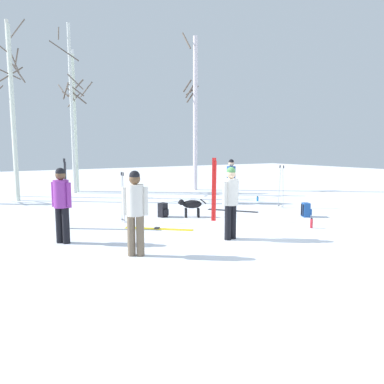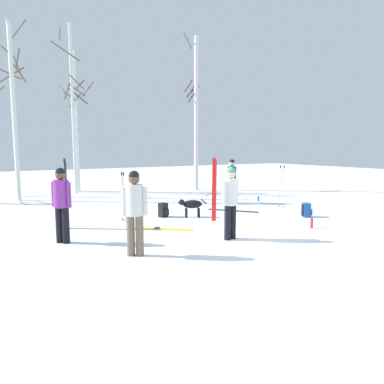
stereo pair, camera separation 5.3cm
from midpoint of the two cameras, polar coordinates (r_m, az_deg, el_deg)
name	(u,v)px [view 1 (the left image)]	position (r m, az deg, el deg)	size (l,w,h in m)	color
ground_plane	(251,239)	(8.61, 9.21, -7.50)	(60.00, 60.00, 0.00)	white
person_0	(231,198)	(8.40, 6.03, -1.00)	(0.51, 0.34, 1.72)	black
person_1	(231,178)	(13.95, 6.16, 2.23)	(0.35, 0.44, 1.72)	#4C4C56
person_2	(135,208)	(7.15, -9.28, -2.47)	(0.45, 0.34, 1.72)	#72604C
person_3	(62,200)	(8.54, -20.30, -1.27)	(0.36, 0.43, 1.72)	black
dog	(191,205)	(11.10, -0.34, -2.08)	(0.83, 0.47, 0.57)	black
ski_pair_planted_0	(214,190)	(10.48, 3.39, 0.35)	(0.11, 0.11, 1.87)	red
ski_pair_planted_1	(66,194)	(10.09, -19.68, -0.29)	(0.12, 0.18, 1.88)	black
ski_pair_lying_0	(159,229)	(9.59, -5.53, -5.87)	(1.50, 1.36, 0.05)	yellow
ski_pair_lying_1	(232,211)	(12.32, 6.36, -2.98)	(1.20, 1.47, 0.05)	black
ski_poles_0	(123,196)	(10.50, -11.16, -0.57)	(0.07, 0.24, 1.46)	#B2B2BC
ski_poles_1	(281,185)	(13.17, 13.97, 1.04)	(0.07, 0.28, 1.53)	#B2B2BC
backpack_0	(306,210)	(11.73, 17.66, -2.77)	(0.34, 0.32, 0.44)	#1E4C99
backpack_1	(163,210)	(11.20, -4.79, -2.92)	(0.32, 0.34, 0.44)	black
water_bottle_0	(258,199)	(14.67, 10.33, -1.08)	(0.08, 0.08, 0.21)	#1E72BF
water_bottle_1	(311,223)	(10.17, 18.41, -4.76)	(0.07, 0.07, 0.28)	red
birch_tree_1	(13,113)	(16.18, -26.76, 11.26)	(1.11, 1.12, 6.90)	silver
birch_tree_2	(11,106)	(17.60, -27.01, 12.14)	(1.56, 1.60, 7.60)	silver
birch_tree_3	(71,107)	(17.95, -18.82, 12.74)	(1.43, 1.46, 7.78)	silver
birch_tree_4	(75,123)	(18.32, -18.26, 10.46)	(1.13, 1.31, 6.51)	silver
birch_tree_5	(74,120)	(18.64, -18.37, 10.87)	(1.12, 1.10, 6.79)	silver
birch_tree_6	(195,112)	(18.33, 0.37, 12.67)	(1.03, 1.08, 7.82)	silver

